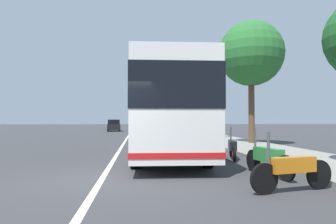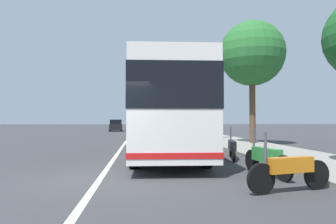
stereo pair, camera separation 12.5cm
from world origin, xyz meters
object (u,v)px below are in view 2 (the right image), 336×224
at_px(motorcycle_mid_row, 232,147).
at_px(roadside_tree_far_block, 188,104).
at_px(motorcycle_nearest_curb, 289,170).
at_px(motorcycle_angled, 266,158).
at_px(coach_bus, 166,109).
at_px(utility_pole, 220,91).
at_px(car_far_distant, 116,126).
at_px(car_side_street, 156,128).
at_px(roadside_tree_mid_block, 252,54).

xyz_separation_m(motorcycle_mid_row, roadside_tree_far_block, (28.43, -2.67, 3.22)).
height_order(motorcycle_nearest_curb, motorcycle_mid_row, motorcycle_nearest_curb).
bearing_deg(motorcycle_angled, coach_bus, 14.64).
xyz_separation_m(roadside_tree_far_block, utility_pole, (-16.69, 0.06, 0.08)).
distance_m(motorcycle_nearest_curb, motorcycle_mid_row, 5.54).
xyz_separation_m(motorcycle_angled, car_far_distant, (35.27, 6.83, 0.27)).
relative_size(coach_bus, utility_pole, 1.44).
bearing_deg(car_side_street, car_far_distant, 23.43).
xyz_separation_m(motorcycle_angled, roadside_tree_far_block, (32.13, -2.84, 3.20)).
height_order(motorcycle_angled, motorcycle_mid_row, motorcycle_angled).
relative_size(coach_bus, motorcycle_mid_row, 4.73).
relative_size(coach_bus, motorcycle_angled, 5.02).
distance_m(motorcycle_mid_row, roadside_tree_far_block, 28.73).
bearing_deg(utility_pole, motorcycle_mid_row, 167.47).
relative_size(car_far_distant, roadside_tree_mid_block, 0.55).
relative_size(motorcycle_mid_row, car_far_distant, 0.54).
distance_m(motorcycle_mid_row, car_side_street, 20.83).
xyz_separation_m(roadside_tree_mid_block, roadside_tree_far_block, (21.98, 0.55, -1.88)).
bearing_deg(motorcycle_angled, utility_pole, -20.17).
bearing_deg(car_far_distant, coach_bus, 4.22).
distance_m(car_side_street, roadside_tree_far_block, 9.44).
relative_size(motorcycle_nearest_curb, motorcycle_angled, 0.95).
bearing_deg(coach_bus, roadside_tree_far_block, -8.84).
distance_m(car_side_street, roadside_tree_mid_block, 15.95).
relative_size(roadside_tree_mid_block, roadside_tree_far_block, 1.35).
bearing_deg(roadside_tree_mid_block, motorcycle_mid_row, 153.49).
height_order(car_far_distant, utility_pole, utility_pole).
height_order(coach_bus, motorcycle_angled, coach_bus).
relative_size(motorcycle_nearest_curb, motorcycle_mid_row, 0.89).
bearing_deg(utility_pole, roadside_tree_far_block, -0.22).
bearing_deg(motorcycle_nearest_curb, motorcycle_angled, -112.66).
bearing_deg(car_side_street, coach_bus, 176.56).
height_order(roadside_tree_mid_block, roadside_tree_far_block, roadside_tree_mid_block).
distance_m(coach_bus, motorcycle_angled, 5.79).
height_order(motorcycle_angled, car_side_street, car_side_street).
xyz_separation_m(car_side_street, roadside_tree_mid_block, (-14.29, -5.13, 4.88)).
bearing_deg(motorcycle_nearest_curb, roadside_tree_far_block, -109.77).
bearing_deg(coach_bus, roadside_tree_mid_block, -46.36).
distance_m(roadside_tree_mid_block, utility_pole, 5.62).
bearing_deg(utility_pole, car_far_distant, 25.85).
bearing_deg(car_far_distant, utility_pole, 21.58).
relative_size(motorcycle_angled, car_side_street, 0.47).
relative_size(coach_bus, roadside_tree_mid_block, 1.42).
distance_m(motorcycle_nearest_curb, utility_pole, 17.84).
xyz_separation_m(coach_bus, utility_pole, (10.37, -5.10, 1.75)).
bearing_deg(coach_bus, utility_pole, -24.22).
relative_size(motorcycle_nearest_curb, utility_pole, 0.27).
height_order(motorcycle_mid_row, car_far_distant, car_far_distant).
xyz_separation_m(motorcycle_angled, roadside_tree_mid_block, (10.16, -3.38, 5.08)).
xyz_separation_m(coach_bus, roadside_tree_mid_block, (5.08, -5.71, 3.55)).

